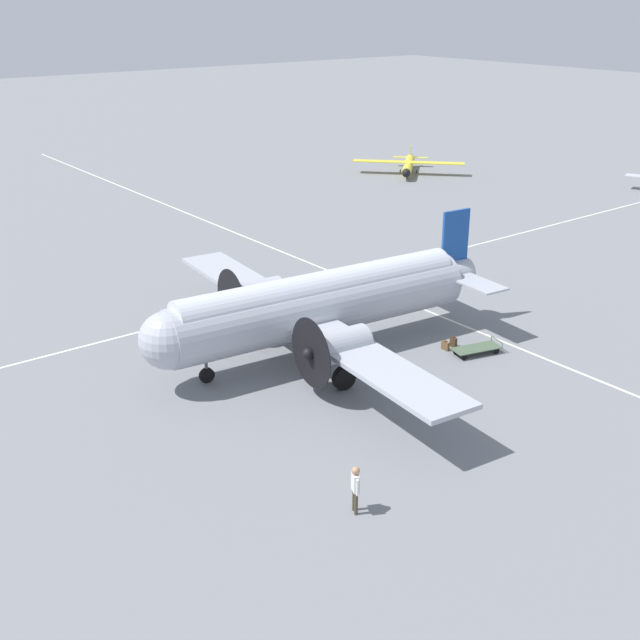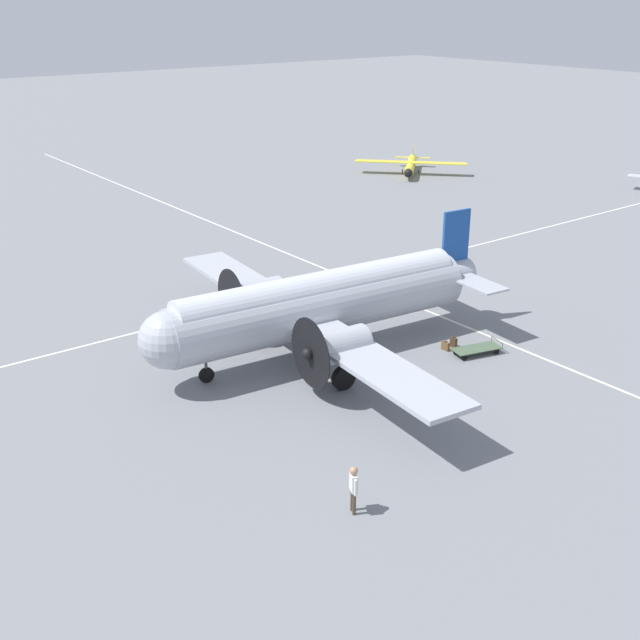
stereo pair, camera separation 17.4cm
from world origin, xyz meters
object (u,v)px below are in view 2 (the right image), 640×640
object	(u,v)px
suitcase_near_door	(445,346)
baggage_cart	(477,349)
crew_foreground	(353,485)
suitcase_upright_spare	(454,342)
light_aircraft_taxiing	(411,165)
airliner_main	(312,305)

from	to	relation	value
suitcase_near_door	baggage_cart	xyz separation A→B (m)	(-1.24, -0.86, 0.06)
crew_foreground	suitcase_upright_spare	bearing A→B (deg)	144.61
suitcase_upright_spare	light_aircraft_taxiing	distance (m)	41.15
airliner_main	crew_foreground	world-z (taller)	airliner_main
crew_foreground	airliner_main	bearing A→B (deg)	173.19
suitcase_upright_spare	light_aircraft_taxiing	bearing A→B (deg)	-40.45
suitcase_near_door	light_aircraft_taxiing	bearing A→B (deg)	-41.04
crew_foreground	suitcase_upright_spare	distance (m)	14.60
crew_foreground	light_aircraft_taxiing	size ratio (longest dim) A/B	0.21
crew_foreground	suitcase_near_door	bearing A→B (deg)	145.75
suitcase_near_door	light_aircraft_taxiing	distance (m)	41.53
baggage_cart	light_aircraft_taxiing	world-z (taller)	light_aircraft_taxiing
suitcase_upright_spare	baggage_cart	size ratio (longest dim) A/B	0.21
light_aircraft_taxiing	airliner_main	bearing A→B (deg)	-2.95
suitcase_near_door	suitcase_upright_spare	distance (m)	0.57
suitcase_near_door	suitcase_upright_spare	bearing A→B (deg)	-88.93
baggage_cart	crew_foreground	bearing A→B (deg)	40.31
airliner_main	crew_foreground	xyz separation A→B (m)	(-10.88, 6.46, -1.50)
suitcase_near_door	baggage_cart	distance (m)	1.51
suitcase_near_door	light_aircraft_taxiing	xyz separation A→B (m)	(31.32, -27.27, 0.62)
baggage_cart	suitcase_near_door	bearing A→B (deg)	-40.86
airliner_main	suitcase_near_door	world-z (taller)	airliner_main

